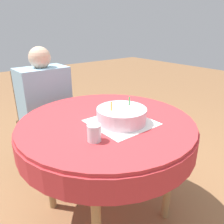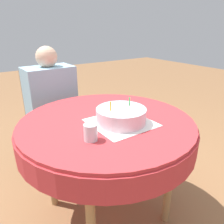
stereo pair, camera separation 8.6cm
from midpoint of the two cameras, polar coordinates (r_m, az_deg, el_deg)
name	(u,v)px [view 1 (the left image)]	position (r m, az deg, el deg)	size (l,w,h in m)	color
ground_plane	(107,211)	(1.75, -2.74, -24.38)	(12.00, 12.00, 0.00)	#8C603D
dining_table	(107,132)	(1.37, -3.22, -5.37)	(1.08, 1.08, 0.73)	#BC3338
chair	(43,115)	(2.13, -18.59, -0.88)	(0.43, 0.43, 0.90)	#4C331E
person	(46,99)	(1.99, -18.16, 3.20)	(0.42, 0.36, 1.11)	#DBB293
napkin	(121,122)	(1.29, 0.56, -2.72)	(0.34, 0.34, 0.00)	white
birthday_cake	(122,115)	(1.27, 0.57, -0.89)	(0.29, 0.29, 0.14)	silver
drinking_glass	(94,133)	(1.08, -6.97, -5.48)	(0.07, 0.07, 0.09)	silver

